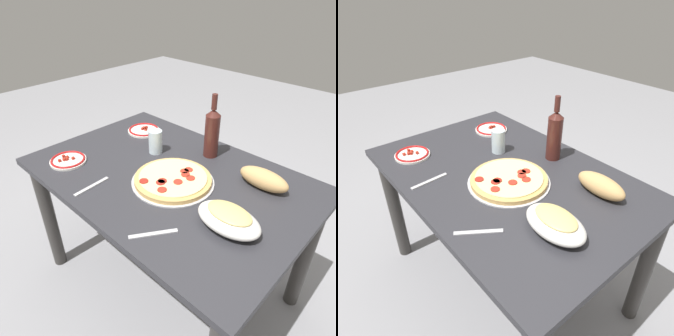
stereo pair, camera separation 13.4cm
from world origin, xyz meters
The scene contains 11 objects.
ground_plane centered at (0.00, 0.00, 0.00)m, with size 8.00×8.00×0.00m, color gray.
dining_table centered at (0.00, 0.00, 0.59)m, with size 1.24×0.83×0.72m.
pepperoni_pizza centered at (-0.06, 0.03, 0.73)m, with size 0.35×0.35×0.03m.
baked_pasta_dish centered at (-0.39, 0.10, 0.76)m, with size 0.24×0.15×0.08m.
wine_bottle centered at (-0.03, -0.26, 0.84)m, with size 0.07×0.07×0.31m.
water_glass centered at (0.18, -0.10, 0.77)m, with size 0.07×0.07×0.12m, color silver.
side_plate_near centered at (0.41, 0.25, 0.73)m, with size 0.17×0.17×0.02m.
side_plate_far centered at (0.40, -0.22, 0.72)m, with size 0.18×0.18×0.02m.
bread_loaf centered at (-0.35, -0.20, 0.76)m, with size 0.21×0.09×0.08m, color tan.
fork_left centered at (0.16, 0.29, 0.72)m, with size 0.17×0.02×0.01m, color #B7B7BC.
fork_right centered at (-0.23, 0.31, 0.72)m, with size 0.17×0.02×0.01m, color #B7B7BC.
Camera 2 is at (-0.88, 0.72, 1.46)m, focal length 32.81 mm.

